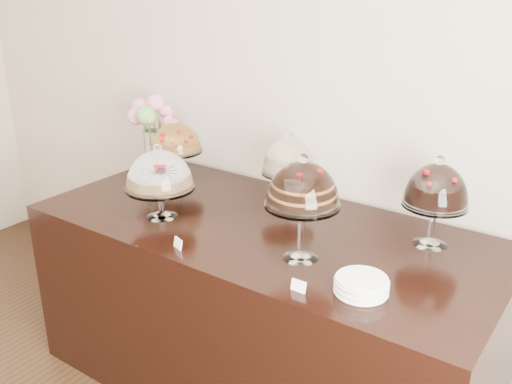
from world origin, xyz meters
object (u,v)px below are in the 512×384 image
Objects in this scene: cake_stand_dark_choco at (436,189)px; flower_vase at (151,125)px; display_counter at (262,307)px; cake_stand_fruit_tart at (176,140)px; plate_stack at (361,285)px; cake_stand_cheesecake at (289,159)px; cake_stand_sugar_sponge at (159,173)px; cake_stand_choco_layer at (303,188)px.

flower_vase reaches higher than cake_stand_dark_choco.
display_counter is 5.91× the size of cake_stand_fruit_tart.
display_counter is 0.85m from plate_stack.
cake_stand_cheesecake is 1.94× the size of plate_stack.
plate_stack is at bearing -4.51° from cake_stand_sugar_sponge.
cake_stand_choco_layer reaches higher than plate_stack.
flower_vase is (-0.99, 0.29, 0.72)m from display_counter.
cake_stand_choco_layer is at bearing 161.66° from plate_stack.
display_counter is 1.02m from cake_stand_fruit_tart.
display_counter is 5.81× the size of cake_stand_cheesecake.
cake_stand_dark_choco is at bearing 21.37° from cake_stand_sugar_sponge.
flower_vase is at bearing 179.94° from cake_stand_cheesecake.
cake_stand_cheesecake reaches higher than cake_stand_fruit_tart.
display_counter is at bearing -16.36° from cake_stand_fruit_tart.
cake_stand_fruit_tart is 1.46m from plate_stack.
cake_stand_dark_choco is (1.16, 0.45, 0.03)m from cake_stand_sugar_sponge.
plate_stack is (1.36, -0.50, -0.21)m from cake_stand_fruit_tart.
cake_stand_sugar_sponge is 0.81× the size of cake_stand_choco_layer.
cake_stand_choco_layer is 2.31× the size of plate_stack.
plate_stack is at bearing -18.34° from cake_stand_choco_layer.
flower_vase reaches higher than plate_stack.
cake_stand_dark_choco reaches higher than cake_stand_fruit_tart.
cake_stand_fruit_tart is (-0.27, 0.41, 0.02)m from cake_stand_sugar_sponge.
cake_stand_choco_layer is 1.19× the size of cake_stand_cheesecake.
cake_stand_fruit_tart is at bearing 163.64° from display_counter.
cake_stand_cheesecake is (-0.04, 0.29, 0.69)m from display_counter.
display_counter is at bearing 150.67° from cake_stand_choco_layer.
flower_vase reaches higher than cake_stand_fruit_tart.
cake_stand_dark_choco reaches higher than cake_stand_sugar_sponge.
flower_vase is (-1.70, 0.04, 0.01)m from cake_stand_dark_choco.
cake_stand_dark_choco is 1.43m from cake_stand_fruit_tart.
display_counter is at bearing 23.73° from cake_stand_sugar_sponge.
cake_stand_sugar_sponge is 0.49m from cake_stand_fruit_tart.
display_counter is 5.49× the size of cake_stand_dark_choco.
flower_vase reaches higher than cake_stand_sugar_sponge.
cake_stand_choco_layer is at bearing -52.75° from cake_stand_cheesecake.
cake_stand_choco_layer reaches higher than cake_stand_sugar_sponge.
cake_stand_choco_layer is at bearing -132.26° from cake_stand_dark_choco.
cake_stand_fruit_tart is (-1.04, 0.39, -0.07)m from cake_stand_choco_layer.
cake_stand_fruit_tart is at bearing -16.28° from flower_vase.
cake_stand_cheesecake is at bearing 127.25° from cake_stand_choco_layer.
display_counter is 1.03m from cake_stand_dark_choco.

